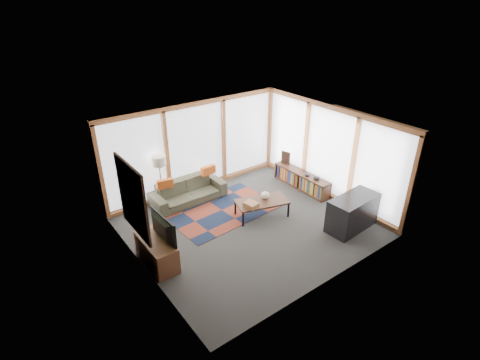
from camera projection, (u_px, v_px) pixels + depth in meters
ground at (250, 225)px, 9.29m from camera, size 5.50×5.50×0.00m
room_envelope at (252, 156)px, 9.25m from camera, size 5.52×5.02×2.62m
rug at (222, 210)px, 9.91m from camera, size 2.86×1.95×0.01m
sofa at (188, 191)px, 10.21m from camera, size 2.08×0.82×0.61m
pillow_left at (165, 184)px, 9.70m from camera, size 0.44×0.21×0.23m
pillow_right at (208, 170)px, 10.42m from camera, size 0.44×0.16×0.24m
floor_lamp at (161, 181)px, 9.82m from camera, size 0.36×0.36×1.45m
coffee_table at (262, 208)px, 9.58m from camera, size 1.45×1.00×0.44m
book_stack at (251, 205)px, 9.22m from camera, size 0.32×0.37×0.11m
vase at (265, 195)px, 9.55m from camera, size 0.26×0.26×0.19m
bookshelf at (301, 180)px, 10.93m from camera, size 0.36×1.96×0.49m
bowl_a at (317, 178)px, 10.42m from camera, size 0.21×0.21×0.09m
bowl_b at (307, 175)px, 10.61m from camera, size 0.17×0.17×0.07m
shelf_picture at (286, 158)px, 11.31m from camera, size 0.11×0.29×0.39m
tv_console at (157, 252)px, 7.88m from camera, size 0.49×1.18×0.59m
television at (159, 229)px, 7.64m from camera, size 0.16×0.97×0.56m
bar_counter at (352, 213)px, 9.02m from camera, size 1.36×0.70×0.84m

